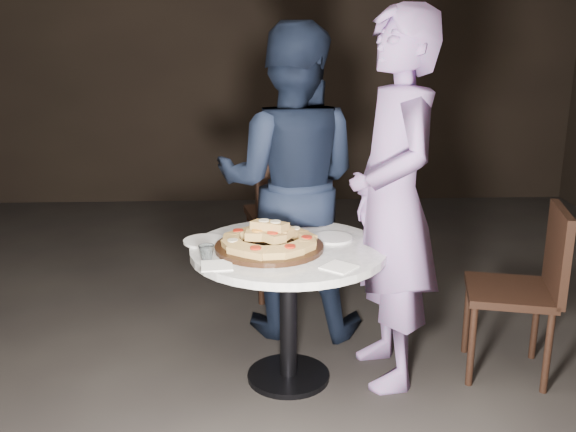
{
  "coord_description": "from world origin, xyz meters",
  "views": [
    {
      "loc": [
        -0.02,
        -2.7,
        1.6
      ],
      "look_at": [
        0.1,
        0.11,
        0.8
      ],
      "focal_mm": 40.0,
      "sensor_mm": 36.0,
      "label": 1
    }
  ],
  "objects_px": {
    "table": "(288,272)",
    "serving_board": "(269,247)",
    "diner_navy": "(290,183)",
    "water_glass": "(207,253)",
    "diner_teal": "(393,202)",
    "focaccia_pile": "(270,237)",
    "chair_right": "(530,280)",
    "chair_far": "(290,208)"
  },
  "relations": [
    {
      "from": "water_glass",
      "to": "chair_right",
      "type": "distance_m",
      "value": 1.52
    },
    {
      "from": "table",
      "to": "chair_far",
      "type": "xyz_separation_m",
      "value": [
        0.05,
        1.02,
        0.03
      ]
    },
    {
      "from": "focaccia_pile",
      "to": "diner_teal",
      "type": "distance_m",
      "value": 0.58
    },
    {
      "from": "water_glass",
      "to": "chair_right",
      "type": "bearing_deg",
      "value": 6.4
    },
    {
      "from": "water_glass",
      "to": "chair_right",
      "type": "relative_size",
      "value": 0.08
    },
    {
      "from": "table",
      "to": "diner_teal",
      "type": "xyz_separation_m",
      "value": [
        0.48,
        0.03,
        0.32
      ]
    },
    {
      "from": "serving_board",
      "to": "water_glass",
      "type": "distance_m",
      "value": 0.3
    },
    {
      "from": "table",
      "to": "focaccia_pile",
      "type": "xyz_separation_m",
      "value": [
        -0.09,
        -0.03,
        0.18
      ]
    },
    {
      "from": "table",
      "to": "chair_far",
      "type": "height_order",
      "value": "chair_far"
    },
    {
      "from": "serving_board",
      "to": "diner_teal",
      "type": "xyz_separation_m",
      "value": [
        0.56,
        0.06,
        0.18
      ]
    },
    {
      "from": "chair_right",
      "to": "diner_navy",
      "type": "xyz_separation_m",
      "value": [
        -1.1,
        0.56,
        0.35
      ]
    },
    {
      "from": "diner_navy",
      "to": "chair_far",
      "type": "bearing_deg",
      "value": -83.06
    },
    {
      "from": "serving_board",
      "to": "chair_right",
      "type": "height_order",
      "value": "chair_right"
    },
    {
      "from": "diner_teal",
      "to": "chair_right",
      "type": "bearing_deg",
      "value": 81.22
    },
    {
      "from": "table",
      "to": "diner_teal",
      "type": "relative_size",
      "value": 0.68
    },
    {
      "from": "focaccia_pile",
      "to": "diner_navy",
      "type": "height_order",
      "value": "diner_navy"
    },
    {
      "from": "diner_navy",
      "to": "water_glass",
      "type": "bearing_deg",
      "value": 71.33
    },
    {
      "from": "chair_far",
      "to": "diner_teal",
      "type": "bearing_deg",
      "value": 102.25
    },
    {
      "from": "diner_navy",
      "to": "chair_right",
      "type": "bearing_deg",
      "value": 162.38
    },
    {
      "from": "water_glass",
      "to": "chair_far",
      "type": "relative_size",
      "value": 0.07
    },
    {
      "from": "diner_navy",
      "to": "focaccia_pile",
      "type": "bearing_deg",
      "value": 88.34
    },
    {
      "from": "table",
      "to": "diner_teal",
      "type": "bearing_deg",
      "value": 3.37
    },
    {
      "from": "chair_right",
      "to": "chair_far",
      "type": "bearing_deg",
      "value": -119.3
    },
    {
      "from": "focaccia_pile",
      "to": "water_glass",
      "type": "bearing_deg",
      "value": -154.93
    },
    {
      "from": "table",
      "to": "water_glass",
      "type": "xyz_separation_m",
      "value": [
        -0.36,
        -0.16,
        0.16
      ]
    },
    {
      "from": "focaccia_pile",
      "to": "serving_board",
      "type": "bearing_deg",
      "value": -151.41
    },
    {
      "from": "chair_right",
      "to": "serving_board",
      "type": "bearing_deg",
      "value": -74.2
    },
    {
      "from": "table",
      "to": "focaccia_pile",
      "type": "relative_size",
      "value": 2.72
    },
    {
      "from": "chair_far",
      "to": "focaccia_pile",
      "type": "bearing_deg",
      "value": 71.79
    },
    {
      "from": "serving_board",
      "to": "water_glass",
      "type": "height_order",
      "value": "water_glass"
    },
    {
      "from": "table",
      "to": "serving_board",
      "type": "bearing_deg",
      "value": -158.38
    },
    {
      "from": "diner_navy",
      "to": "diner_teal",
      "type": "relative_size",
      "value": 0.96
    },
    {
      "from": "focaccia_pile",
      "to": "chair_far",
      "type": "relative_size",
      "value": 0.44
    },
    {
      "from": "focaccia_pile",
      "to": "chair_right",
      "type": "xyz_separation_m",
      "value": [
        1.22,
        0.04,
        -0.24
      ]
    },
    {
      "from": "focaccia_pile",
      "to": "chair_far",
      "type": "bearing_deg",
      "value": 82.6
    },
    {
      "from": "table",
      "to": "chair_far",
      "type": "relative_size",
      "value": 1.19
    },
    {
      "from": "table",
      "to": "serving_board",
      "type": "xyz_separation_m",
      "value": [
        -0.09,
        -0.03,
        0.14
      ]
    },
    {
      "from": "serving_board",
      "to": "diner_navy",
      "type": "height_order",
      "value": "diner_navy"
    },
    {
      "from": "serving_board",
      "to": "water_glass",
      "type": "relative_size",
      "value": 6.99
    },
    {
      "from": "serving_board",
      "to": "focaccia_pile",
      "type": "relative_size",
      "value": 1.12
    },
    {
      "from": "chair_far",
      "to": "serving_board",
      "type": "bearing_deg",
      "value": 71.65
    },
    {
      "from": "focaccia_pile",
      "to": "chair_right",
      "type": "relative_size",
      "value": 0.52
    }
  ]
}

